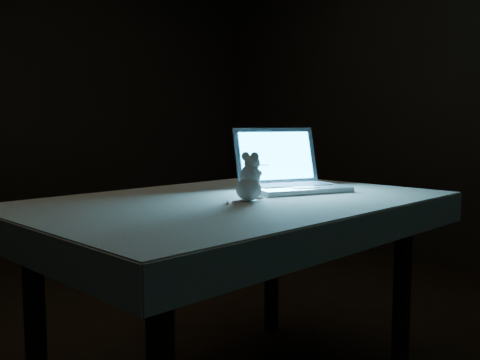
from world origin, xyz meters
TOP-DOWN VIEW (x-y plane):
  - floor at (0.00, 0.00)m, footprint 5.00×5.00m
  - back_wall at (0.00, 2.50)m, footprint 4.50×0.04m
  - right_wall at (2.25, 0.00)m, footprint 0.04×5.00m
  - table at (-0.12, -0.53)m, footprint 1.51×1.06m
  - tablecloth at (-0.09, -0.58)m, footprint 1.59×1.11m
  - laptop at (0.21, -0.50)m, footprint 0.46×0.43m
  - plush_mouse at (-0.13, -0.61)m, footprint 0.15×0.15m

SIDE VIEW (x-z plane):
  - floor at x=0.00m, z-range 0.00..0.00m
  - table at x=-0.12m, z-range 0.00..0.76m
  - tablecloth at x=-0.09m, z-range 0.66..0.77m
  - plush_mouse at x=-0.13m, z-range 0.77..0.94m
  - laptop at x=0.21m, z-range 0.77..1.03m
  - back_wall at x=0.00m, z-range 0.00..2.60m
  - right_wall at x=2.25m, z-range 0.00..2.60m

